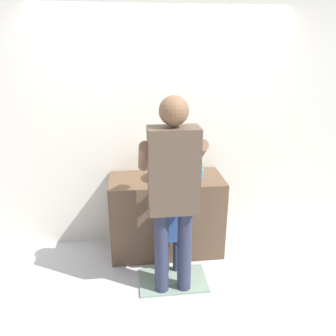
{
  "coord_description": "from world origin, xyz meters",
  "views": [
    {
      "loc": [
        -0.35,
        -2.81,
        2.09
      ],
      "look_at": [
        0.0,
        0.15,
        1.01
      ],
      "focal_mm": 35.02,
      "sensor_mm": 36.0,
      "label": 1
    }
  ],
  "objects": [
    {
      "name": "ground_plane",
      "position": [
        0.0,
        0.0,
        0.0
      ],
      "size": [
        14.0,
        14.0,
        0.0
      ],
      "primitive_type": "plane",
      "color": "silver"
    },
    {
      "name": "back_wall",
      "position": [
        0.0,
        0.62,
        1.35
      ],
      "size": [
        4.4,
        0.08,
        2.7
      ],
      "color": "silver",
      "rests_on": "ground"
    },
    {
      "name": "toothbrush_cup",
      "position": [
        0.35,
        0.27,
        0.9
      ],
      "size": [
        0.07,
        0.07,
        0.21
      ],
      "color": "#4C8EB2",
      "rests_on": "vanity_cabinet"
    },
    {
      "name": "adult_parent",
      "position": [
        -0.02,
        -0.35,
        1.06
      ],
      "size": [
        0.55,
        0.58,
        1.77
      ],
      "color": "#2D334C",
      "rests_on": "ground"
    },
    {
      "name": "faucet",
      "position": [
        0.0,
        0.5,
        0.93
      ],
      "size": [
        0.18,
        0.14,
        0.18
      ],
      "color": "#B7BABF",
      "rests_on": "vanity_cabinet"
    },
    {
      "name": "sink_basin",
      "position": [
        0.0,
        0.28,
        0.9
      ],
      "size": [
        0.36,
        0.36,
        0.11
      ],
      "color": "silver",
      "rests_on": "vanity_cabinet"
    },
    {
      "name": "vanity_cabinet",
      "position": [
        0.0,
        0.3,
        0.42
      ],
      "size": [
        1.17,
        0.54,
        0.84
      ],
      "primitive_type": "cube",
      "color": "brown",
      "rests_on": "ground"
    },
    {
      "name": "child_toddler",
      "position": [
        0.0,
        -0.1,
        0.48
      ],
      "size": [
        0.25,
        0.25,
        0.81
      ],
      "color": "#2D334C",
      "rests_on": "ground"
    },
    {
      "name": "bath_mat",
      "position": [
        0.0,
        -0.25,
        0.01
      ],
      "size": [
        0.64,
        0.4,
        0.02
      ],
      "primitive_type": "cube",
      "color": "gray",
      "rests_on": "ground"
    }
  ]
}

